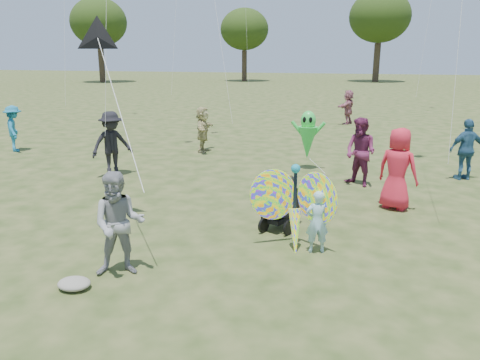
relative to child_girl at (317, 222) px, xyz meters
name	(u,v)px	position (x,y,z in m)	size (l,w,h in m)	color
ground	(226,272)	(-1.26, -1.17, -0.55)	(160.00, 160.00, 0.00)	#51592B
child_girl	(317,222)	(0.00, 0.00, 0.00)	(0.40, 0.26, 1.10)	#97C9D6
adult_man	(119,224)	(-2.81, -1.66, 0.27)	(0.80, 0.62, 1.64)	gray
grey_bag	(74,284)	(-3.24, -2.30, -0.47)	(0.49, 0.40, 0.16)	gray
crowd_a	(398,169)	(1.39, 2.87, 0.35)	(0.88, 0.58, 1.81)	red
crowd_b	(112,144)	(-6.17, 3.78, 0.35)	(1.17, 0.67, 1.81)	black
crowd_c	(467,150)	(3.29, 6.00, 0.28)	(0.98, 0.41, 1.66)	#2D5A7C
crowd_d	(203,129)	(-4.88, 7.59, 0.24)	(1.47, 0.47, 1.58)	tan
crowd_e	(360,152)	(0.55, 4.58, 0.33)	(0.86, 0.67, 1.77)	#6A2349
crowd_i	(14,129)	(-11.27, 5.88, 0.25)	(1.04, 0.60, 1.61)	#1B6D95
crowd_j	(348,107)	(-0.41, 15.92, 0.27)	(1.53, 0.49, 1.65)	#A75F70
jogging_stroller	(281,197)	(-0.84, 1.04, 0.06)	(0.77, 1.14, 1.09)	black
butterfly_kite	(295,207)	(-0.40, 0.06, 0.21)	(1.74, 0.75, 1.72)	#FF2A28
delta_kite_rig	(98,39)	(-4.15, 0.27, 3.04)	(2.21, 2.17, 2.71)	black
alien_kite	(308,137)	(-1.01, 6.01, 0.42)	(1.12, 0.69, 1.74)	#32D449
tree_line	(397,17)	(2.40, 43.82, 6.31)	(91.78, 33.60, 10.79)	#3A2D21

